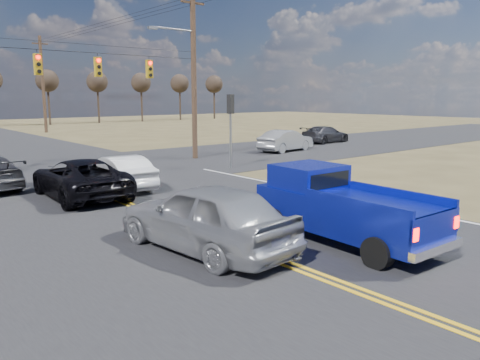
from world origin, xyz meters
TOP-DOWN VIEW (x-y plane):
  - ground at (0.00, 0.00)m, footprint 160.00×160.00m
  - road_main at (0.00, 10.00)m, footprint 14.00×120.00m
  - road_cross at (0.00, 18.00)m, footprint 120.00×12.00m
  - signal_gantry at (0.50, 17.79)m, footprint 19.60×4.83m
  - utility_poles at (0.00, 17.00)m, footprint 19.60×58.32m
  - pickup_truck at (2.33, 1.63)m, footprint 2.22×5.20m
  - silver_suv at (-0.80, 3.33)m, footprint 2.53×5.27m
  - black_suv at (-0.80, 11.41)m, footprint 2.71×5.46m
  - white_car_queue at (1.10, 12.02)m, footprint 1.65×4.31m
  - cross_car_east_near at (16.07, 17.12)m, footprint 2.18×4.72m
  - cross_car_east_far at (23.00, 19.35)m, footprint 2.24×4.92m

SIDE VIEW (x-z plane):
  - ground at x=0.00m, z-range 0.00..0.00m
  - road_main at x=0.00m, z-range -0.01..0.01m
  - road_cross at x=0.00m, z-range -0.01..0.01m
  - cross_car_east_far at x=23.00m, z-range 0.00..1.40m
  - white_car_queue at x=1.10m, z-range 0.00..1.40m
  - black_suv at x=-0.80m, z-range 0.00..1.49m
  - cross_car_east_near at x=16.07m, z-range 0.00..1.50m
  - silver_suv at x=-0.80m, z-range 0.00..1.74m
  - pickup_truck at x=2.33m, z-range -0.03..1.90m
  - signal_gantry at x=0.50m, z-range 0.06..10.06m
  - utility_poles at x=0.00m, z-range 0.23..10.23m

